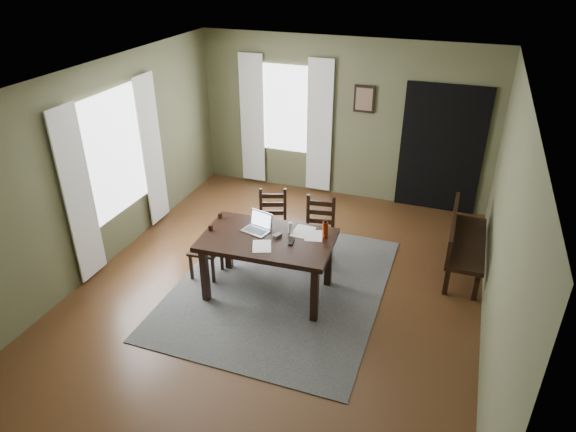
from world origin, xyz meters
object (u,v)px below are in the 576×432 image
at_px(water_bottle, 325,229).
at_px(laptop, 258,226).
at_px(chair_end, 209,248).
at_px(bench, 462,238).
at_px(dining_table, 268,245).
at_px(chair_back_left, 273,223).
at_px(chair_back_right, 319,232).

bearing_deg(water_bottle, laptop, -172.98).
xyz_separation_m(chair_end, bench, (3.12, 1.27, 0.06)).
xyz_separation_m(dining_table, chair_end, (-0.87, 0.08, -0.28)).
xyz_separation_m(chair_end, chair_back_left, (0.56, 0.88, 0.02)).
bearing_deg(water_bottle, chair_back_right, 111.61).
xyz_separation_m(chair_end, laptop, (0.70, 0.06, 0.44)).
bearing_deg(dining_table, chair_end, 171.39).
xyz_separation_m(chair_back_right, bench, (1.86, 0.43, 0.03)).
distance_m(dining_table, chair_back_right, 1.04).
relative_size(chair_back_right, bench, 0.64).
distance_m(chair_back_left, laptop, 0.93).
relative_size(dining_table, chair_back_right, 1.76).
bearing_deg(water_bottle, bench, 34.86).
height_order(chair_end, laptop, laptop).
relative_size(chair_end, laptop, 2.30).
height_order(dining_table, chair_back_right, chair_back_right).
bearing_deg(laptop, chair_end, -160.68).
xyz_separation_m(chair_back_right, laptop, (-0.56, -0.78, 0.41)).
bearing_deg(chair_back_right, dining_table, -121.07).
relative_size(dining_table, bench, 1.13).
relative_size(chair_back_left, bench, 0.63).
relative_size(laptop, water_bottle, 1.58).
bearing_deg(chair_back_right, laptop, -134.22).
xyz_separation_m(chair_back_right, water_bottle, (0.27, -0.68, 0.46)).
xyz_separation_m(chair_back_left, water_bottle, (0.97, -0.72, 0.47)).
height_order(dining_table, bench, bench).
distance_m(chair_back_right, laptop, 1.05).
bearing_deg(chair_back_right, water_bottle, -76.89).
relative_size(chair_end, water_bottle, 3.63).
relative_size(dining_table, laptop, 4.37).
xyz_separation_m(laptop, water_bottle, (0.83, 0.10, 0.05)).
relative_size(bench, water_bottle, 6.11).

